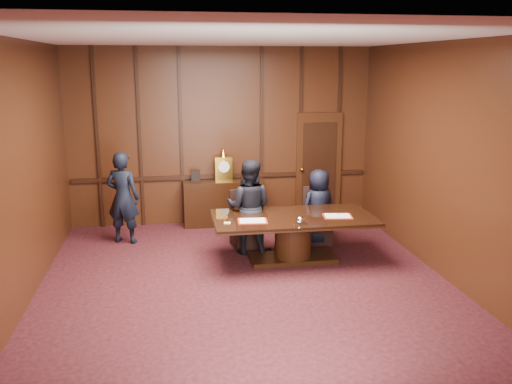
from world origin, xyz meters
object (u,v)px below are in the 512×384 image
(signatory_right, at_px, (319,207))
(sideboard, at_px, (224,201))
(witness_right, at_px, (249,207))
(conference_table, at_px, (293,231))
(signatory_left, at_px, (247,213))
(witness_left, at_px, (123,198))

(signatory_right, bearing_deg, sideboard, -58.64)
(sideboard, bearing_deg, witness_right, -81.91)
(conference_table, bearing_deg, witness_right, 141.96)
(signatory_left, distance_m, signatory_right, 1.30)
(signatory_left, bearing_deg, witness_left, -32.80)
(conference_table, bearing_deg, witness_left, 152.97)
(sideboard, relative_size, witness_left, 0.96)
(signatory_right, bearing_deg, witness_left, -25.81)
(sideboard, height_order, signatory_right, sideboard)
(conference_table, relative_size, witness_right, 1.62)
(witness_right, bearing_deg, signatory_left, -69.93)
(conference_table, distance_m, signatory_right, 1.04)
(witness_left, xyz_separation_m, witness_right, (2.14, -0.92, -0.02))
(signatory_left, distance_m, witness_left, 2.24)
(witness_left, bearing_deg, conference_table, 174.19)
(witness_left, bearing_deg, signatory_right, -169.08)
(witness_left, bearing_deg, sideboard, -135.26)
(sideboard, bearing_deg, conference_table, -68.23)
(signatory_right, distance_m, witness_left, 3.50)
(sideboard, relative_size, signatory_right, 1.18)
(signatory_right, height_order, witness_right, witness_right)
(conference_table, xyz_separation_m, witness_left, (-2.79, 1.43, 0.32))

